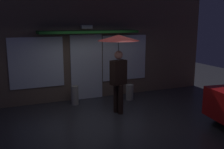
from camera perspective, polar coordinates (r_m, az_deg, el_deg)
name	(u,v)px	position (r m, az deg, el deg)	size (l,w,h in m)	color
ground_plane	(111,120)	(7.15, -0.16, -9.90)	(18.00, 18.00, 0.00)	#2D2D33
building_facade	(85,41)	(8.89, -6.01, 7.33)	(9.30, 1.00, 3.97)	brown
person_with_umbrella	(119,53)	(7.25, 1.44, 4.72)	(1.17, 1.17, 2.26)	black
sidewalk_bollard	(75,95)	(8.40, -8.19, -4.56)	(0.24, 0.24, 0.61)	#9E998E
sidewalk_bollard_2	(130,92)	(8.86, 3.91, -3.91)	(0.25, 0.25, 0.52)	#9E998E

